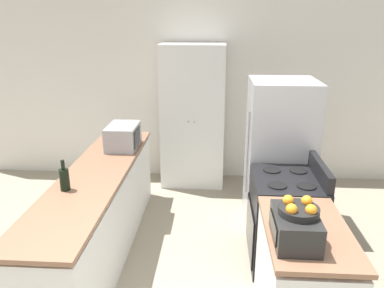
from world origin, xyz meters
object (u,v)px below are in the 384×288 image
pantry_cabinet (193,117)px  refrigerator (279,154)px  stove (285,220)px  toaster_oven (295,228)px  microwave (123,136)px  wine_bottle (64,179)px  fruit_bowl (299,209)px

pantry_cabinet → refrigerator: (1.05, -1.05, -0.15)m
stove → toaster_oven: 1.19m
toaster_oven → pantry_cabinet: bearing=106.7°
microwave → toaster_oven: 2.43m
pantry_cabinet → wine_bottle: 2.42m
fruit_bowl → pantry_cabinet: bearing=106.9°
refrigerator → wine_bottle: 2.34m
fruit_bowl → microwave: bearing=131.5°
toaster_oven → stove: bearing=81.9°
refrigerator → wine_bottle: refrigerator is taller
pantry_cabinet → toaster_oven: pantry_cabinet is taller
microwave → wine_bottle: wine_bottle is taller
refrigerator → microwave: bearing=-179.7°
microwave → refrigerator: bearing=0.3°
microwave → wine_bottle: 1.18m
refrigerator → stove: bearing=-92.7°
toaster_oven → fruit_bowl: size_ratio=1.56×
stove → toaster_oven: size_ratio=2.53×
wine_bottle → stove: bearing=10.8°
microwave → fruit_bowl: size_ratio=1.83×
microwave → toaster_oven: size_ratio=1.17×
refrigerator → microwave: 1.80m
wine_bottle → toaster_oven: size_ratio=0.67×
pantry_cabinet → microwave: pantry_cabinet is taller
stove → microwave: 2.00m
wine_bottle → microwave: bearing=78.2°
stove → wine_bottle: 2.10m
pantry_cabinet → microwave: (-0.74, -1.06, 0.03)m
stove → fruit_bowl: size_ratio=3.95×
microwave → stove: bearing=-23.9°
pantry_cabinet → fruit_bowl: bearing=-73.1°
pantry_cabinet → refrigerator: 1.49m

